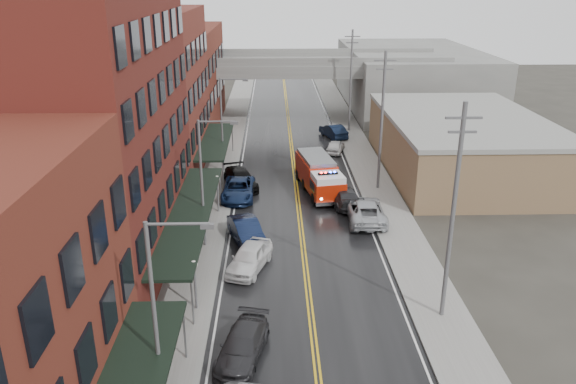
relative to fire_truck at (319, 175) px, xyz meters
name	(u,v)px	position (x,y,z in m)	size (l,w,h in m)	color
road	(299,212)	(-1.96, -4.41, -1.58)	(11.00, 160.00, 0.02)	black
sidewalk_left	(207,212)	(-9.26, -4.41, -1.52)	(3.00, 160.00, 0.15)	slate
sidewalk_right	(390,210)	(5.34, -4.41, -1.52)	(3.00, 160.00, 0.15)	slate
curb_left	(228,212)	(-7.61, -4.41, -1.52)	(0.30, 160.00, 0.15)	gray
curb_right	(369,210)	(3.69, -4.41, -1.52)	(0.30, 160.00, 0.15)	gray
brick_building_b	(91,125)	(-15.26, -11.41, 7.41)	(9.00, 20.00, 18.00)	#531816
brick_building_c	(150,94)	(-15.26, 6.09, 5.91)	(9.00, 15.00, 15.00)	#5E251C
brick_building_far	(180,78)	(-15.26, 23.59, 4.41)	(9.00, 20.00, 12.00)	#5F2918
tan_building	(461,145)	(14.04, 5.59, 0.91)	(14.00, 22.00, 5.00)	olive
right_far_block	(411,77)	(16.04, 35.59, 2.41)	(18.00, 30.00, 8.00)	slate
awning_1	(191,213)	(-9.45, -11.41, 1.39)	(2.60, 18.00, 3.09)	black
awning_2	(216,141)	(-9.45, 6.09, 1.39)	(2.60, 13.00, 3.09)	black
globe_lamp_1	(194,274)	(-8.36, -18.41, 0.72)	(0.44, 0.44, 3.12)	#59595B
globe_lamp_2	(218,186)	(-8.36, -4.41, 0.72)	(0.44, 0.44, 3.12)	#59595B
street_lamp_0	(160,310)	(-8.51, -26.41, 3.59)	(2.64, 0.22, 9.00)	#59595B
street_lamp_1	(205,176)	(-8.51, -10.41, 3.59)	(2.64, 0.22, 9.00)	#59595B
street_lamp_2	(224,119)	(-8.51, 5.59, 3.59)	(2.64, 0.22, 9.00)	#59595B
utility_pole_0	(453,211)	(5.24, -19.41, 4.71)	(1.80, 0.24, 12.00)	#59595B
utility_pole_1	(382,119)	(5.24, 0.59, 4.71)	(1.80, 0.24, 12.00)	#59595B
utility_pole_2	(351,79)	(5.24, 20.59, 4.71)	(1.80, 0.24, 12.00)	#59595B
overpass	(288,73)	(-1.96, 27.59, 4.39)	(40.00, 10.00, 7.50)	slate
fire_truck	(319,175)	(0.00, 0.00, 0.00)	(4.31, 8.38, 2.94)	#AD1D07
parked_car_left_3	(242,346)	(-5.56, -22.71, -0.89)	(1.96, 4.82, 1.40)	#2A292C
parked_car_left_4	(249,257)	(-5.56, -13.69, -0.78)	(1.92, 4.78, 1.63)	white
parked_car_left_5	(247,231)	(-5.90, -9.75, -0.78)	(1.73, 4.96, 1.63)	#0E1732
parked_car_left_6	(238,189)	(-6.96, -1.21, -0.80)	(2.63, 5.70, 1.58)	#122246
parked_car_left_7	(241,179)	(-6.91, 1.36, -0.80)	(2.23, 5.47, 1.59)	black
parked_car_right_0	(365,210)	(3.04, -6.21, -0.76)	(2.77, 6.01, 1.67)	#A8ACB1
parked_car_right_1	(343,196)	(1.76, -2.96, -0.83)	(2.14, 5.27, 1.53)	#28282B
parked_car_right_2	(335,146)	(2.65, 11.79, -0.92)	(1.59, 3.95, 1.35)	silver
parked_car_right_3	(333,131)	(3.04, 17.79, -0.79)	(1.70, 4.86, 1.60)	black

